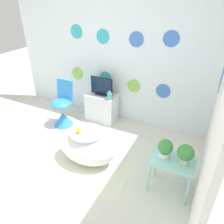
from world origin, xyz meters
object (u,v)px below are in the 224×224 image
at_px(tv, 101,87).
at_px(vase, 110,96).
at_px(bathtub, 88,146).
at_px(potted_plant_left, 165,148).
at_px(chair, 63,111).
at_px(potted_plant_right, 186,153).

height_order(tv, vase, tv).
relative_size(bathtub, potted_plant_left, 3.56).
xyz_separation_m(chair, vase, (0.77, 0.36, 0.31)).
xyz_separation_m(bathtub, potted_plant_left, (1.07, -0.01, 0.35)).
bearing_deg(potted_plant_right, chair, 164.14).
relative_size(bathtub, vase, 5.45).
xyz_separation_m(bathtub, chair, (-0.92, 0.62, 0.02)).
bearing_deg(tv, bathtub, -71.33).
bearing_deg(bathtub, tv, 108.67).
height_order(bathtub, potted_plant_left, potted_plant_left).
distance_m(bathtub, chair, 1.11).
height_order(bathtub, vase, vase).
distance_m(bathtub, vase, 1.05).
bearing_deg(tv, potted_plant_right, -33.54).
xyz_separation_m(tv, vase, (0.22, -0.12, -0.08)).
bearing_deg(potted_plant_left, tv, 142.55).
xyz_separation_m(bathtub, potted_plant_right, (1.30, -0.01, 0.36)).
xyz_separation_m(vase, potted_plant_left, (1.22, -0.99, 0.02)).
height_order(potted_plant_left, potted_plant_right, potted_plant_right).
bearing_deg(bathtub, vase, 98.68).
xyz_separation_m(tv, potted_plant_left, (1.44, -1.11, -0.06)).
bearing_deg(chair, potted_plant_left, -17.53).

